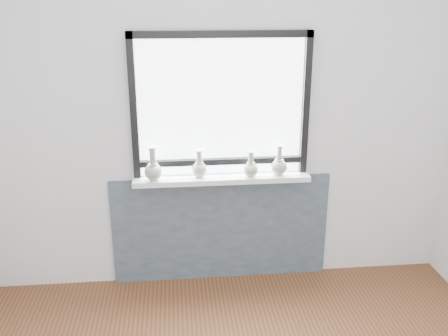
{
  "coord_description": "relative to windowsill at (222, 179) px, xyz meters",
  "views": [
    {
      "loc": [
        -0.34,
        -1.77,
        2.19
      ],
      "look_at": [
        0.0,
        1.55,
        1.02
      ],
      "focal_mm": 40.0,
      "sensor_mm": 36.0,
      "label": 1
    }
  ],
  "objects": [
    {
      "name": "vase_b",
      "position": [
        -0.17,
        0.01,
        0.09
      ],
      "size": [
        0.12,
        0.12,
        0.21
      ],
      "rotation": [
        0.0,
        0.0,
        0.41
      ],
      "color": "#95A98A",
      "rests_on": "windowsill"
    },
    {
      "name": "apron_panel",
      "position": [
        0.0,
        0.07,
        -0.45
      ],
      "size": [
        1.7,
        0.03,
        0.86
      ],
      "primitive_type": "cube",
      "color": "#4E5E6A",
      "rests_on": "ground"
    },
    {
      "name": "back_wall",
      "position": [
        0.0,
        0.1,
        0.42
      ],
      "size": [
        3.6,
        0.02,
        2.6
      ],
      "primitive_type": "cube",
      "color": "silver",
      "rests_on": "ground"
    },
    {
      "name": "vase_d",
      "position": [
        0.43,
        -0.01,
        0.09
      ],
      "size": [
        0.13,
        0.13,
        0.23
      ],
      "rotation": [
        0.0,
        0.0,
        0.1
      ],
      "color": "#95A98A",
      "rests_on": "windowsill"
    },
    {
      "name": "vase_c",
      "position": [
        0.21,
        -0.03,
        0.08
      ],
      "size": [
        0.12,
        0.12,
        0.19
      ],
      "rotation": [
        0.0,
        0.0,
        -0.27
      ],
      "color": "#95A98A",
      "rests_on": "windowsill"
    },
    {
      "name": "windowsill",
      "position": [
        0.0,
        0.0,
        0.0
      ],
      "size": [
        1.32,
        0.18,
        0.04
      ],
      "primitive_type": "cube",
      "color": "white",
      "rests_on": "apron_panel"
    },
    {
      "name": "window",
      "position": [
        0.0,
        0.06,
        0.56
      ],
      "size": [
        1.3,
        0.06,
        1.05
      ],
      "color": "black",
      "rests_on": "windowsill"
    },
    {
      "name": "vase_a",
      "position": [
        -0.5,
        -0.03,
        0.1
      ],
      "size": [
        0.13,
        0.13,
        0.25
      ],
      "rotation": [
        0.0,
        0.0,
        -0.15
      ],
      "color": "#95A98A",
      "rests_on": "windowsill"
    }
  ]
}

